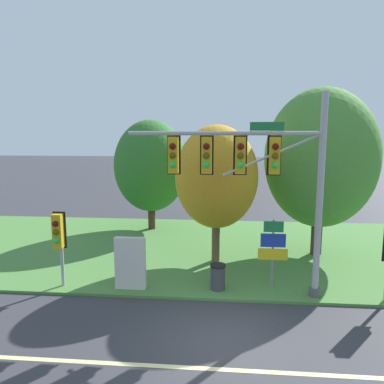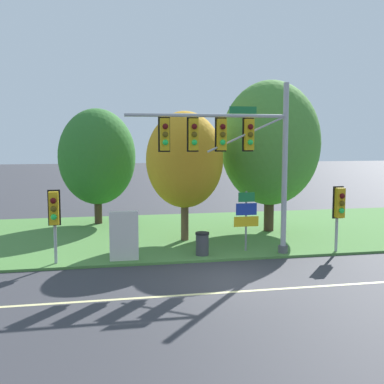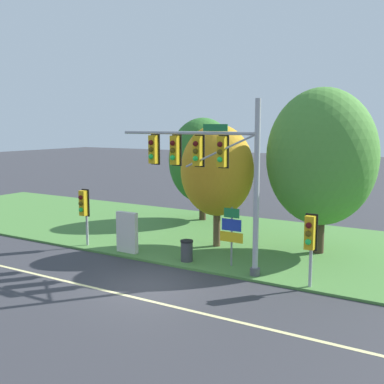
{
  "view_description": "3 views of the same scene",
  "coord_description": "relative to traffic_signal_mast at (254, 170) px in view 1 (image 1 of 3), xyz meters",
  "views": [
    {
      "loc": [
        -0.05,
        -9.5,
        5.68
      ],
      "look_at": [
        -1.23,
        3.64,
        3.58
      ],
      "focal_mm": 35.0,
      "sensor_mm": 36.0,
      "label": 1
    },
    {
      "loc": [
        -4.43,
        -15.24,
        4.76
      ],
      "look_at": [
        -0.55,
        4.01,
        2.59
      ],
      "focal_mm": 45.0,
      "sensor_mm": 36.0,
      "label": 2
    },
    {
      "loc": [
        10.54,
        -13.91,
        6.02
      ],
      "look_at": [
        0.19,
        2.98,
        3.22
      ],
      "focal_mm": 45.0,
      "sensor_mm": 36.0,
      "label": 3
    }
  ],
  "objects": [
    {
      "name": "tree_nearest_road",
      "position": [
        -5.22,
        8.57,
        -0.67
      ],
      "size": [
        4.19,
        4.19,
        6.31
      ],
      "color": "#423021",
      "rests_on": "grass_verge"
    },
    {
      "name": "trash_bin",
      "position": [
        -1.18,
        0.27,
        -3.89
      ],
      "size": [
        0.56,
        0.56,
        0.93
      ],
      "color": "#38383D",
      "rests_on": "grass_verge"
    },
    {
      "name": "route_sign_post",
      "position": [
        0.78,
        0.67,
        -2.81
      ],
      "size": [
        1.06,
        0.08,
        2.51
      ],
      "color": "slate",
      "rests_on": "grass_verge"
    },
    {
      "name": "info_kiosk",
      "position": [
        -4.31,
        0.07,
        -3.41
      ],
      "size": [
        1.1,
        0.24,
        1.9
      ],
      "color": "beige",
      "rests_on": "grass_verge"
    },
    {
      "name": "tree_left_of_mast",
      "position": [
        -1.33,
        3.28,
        -0.65
      ],
      "size": [
        3.52,
        3.52,
        5.92
      ],
      "color": "brown",
      "rests_on": "grass_verge"
    },
    {
      "name": "tree_behind_signpost",
      "position": [
        3.28,
        4.67,
        0.08
      ],
      "size": [
        4.97,
        4.97,
        7.56
      ],
      "color": "#423021",
      "rests_on": "grass_verge"
    },
    {
      "name": "grass_verge",
      "position": [
        -0.91,
        5.23,
        -4.41
      ],
      "size": [
        48.0,
        11.5,
        0.1
      ],
      "primitive_type": "cube",
      "color": "#477A38",
      "rests_on": "ground"
    },
    {
      "name": "traffic_signal_mast",
      "position": [
        0.0,
        0.0,
        0.0
      ],
      "size": [
        6.61,
        0.49,
        6.88
      ],
      "color": "#9EA0A5",
      "rests_on": "grass_verge"
    },
    {
      "name": "ground_plane",
      "position": [
        -0.91,
        -3.02,
        -4.46
      ],
      "size": [
        160.0,
        160.0,
        0.0
      ],
      "primitive_type": "plane",
      "color": "#333338"
    },
    {
      "name": "pedestrian_signal_near_kerb",
      "position": [
        -6.86,
        -0.07,
        -2.38
      ],
      "size": [
        0.46,
        0.55,
        2.79
      ],
      "color": "#9EA0A5",
      "rests_on": "grass_verge"
    },
    {
      "name": "lane_stripe",
      "position": [
        -0.91,
        -4.22,
        -4.45
      ],
      "size": [
        36.0,
        0.16,
        0.01
      ],
      "primitive_type": "cube",
      "color": "beige",
      "rests_on": "ground"
    }
  ]
}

